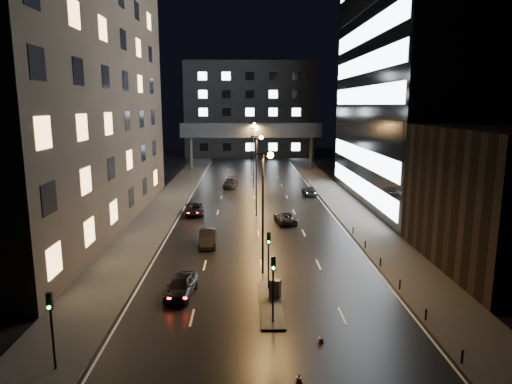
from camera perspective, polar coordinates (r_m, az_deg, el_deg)
ground at (r=69.52m, az=-0.22°, el=-0.64°), size 160.00×160.00×0.00m
sidewalk_left at (r=65.53m, az=-11.12°, el=-1.49°), size 5.00×110.00×0.15m
sidewalk_right at (r=66.09m, az=10.77°, el=-1.37°), size 5.00×110.00×0.15m
building_left at (r=56.53m, az=-24.31°, el=16.18°), size 15.00×48.00×40.00m
building_right_low at (r=43.59m, az=28.08°, el=-0.81°), size 10.00×18.00×12.00m
building_right_glass at (r=69.91m, az=21.82°, el=17.22°), size 20.00×36.00×45.00m
building_far at (r=126.13m, az=-0.81°, el=10.24°), size 34.00×14.00×25.00m
skybridge at (r=98.28m, az=-0.61°, el=7.64°), size 30.00×3.00×10.00m
median_island at (r=33.16m, az=1.79°, el=-13.69°), size 1.60×8.00×0.15m
traffic_signal_near at (r=34.38m, az=1.58°, el=-7.38°), size 0.28×0.34×4.40m
traffic_signal_far at (r=29.22m, az=2.16°, el=-10.75°), size 0.28×0.34×4.40m
traffic_signal_corner at (r=26.61m, az=-24.24°, el=-14.35°), size 0.28×0.34×4.40m
bollard_row at (r=38.91m, az=16.34°, el=-9.74°), size 0.12×25.12×0.90m
streetlight_near at (r=36.89m, az=1.11°, el=-0.64°), size 1.45×0.50×10.15m
streetlight_mid_a at (r=56.62m, az=0.20°, el=3.40°), size 1.45×0.50×10.15m
streetlight_mid_b at (r=76.49m, az=-0.24°, el=5.34°), size 1.45×0.50×10.15m
streetlight_far at (r=96.41m, az=-0.50°, el=6.48°), size 1.45×0.50×10.15m
car_away_a at (r=34.63m, az=-9.33°, el=-11.48°), size 2.36×4.73×1.55m
car_away_b at (r=46.06m, az=-6.05°, el=-5.67°), size 1.89×4.88×1.58m
car_away_c at (r=58.87m, az=-7.70°, el=-2.15°), size 2.91×5.27×1.40m
car_away_d at (r=77.72m, az=-3.19°, el=1.16°), size 2.67×5.61×1.58m
car_toward_a at (r=54.34m, az=3.66°, el=-3.22°), size 2.74×4.91×1.30m
car_toward_b at (r=71.32m, az=6.68°, el=0.13°), size 2.02×4.65×1.33m
utility_cabinet at (r=33.68m, az=2.41°, el=-11.94°), size 0.92×0.80×1.30m
cone_a at (r=24.89m, az=5.41°, el=-22.21°), size 0.47×0.47×0.56m
cone_b at (r=28.56m, az=8.13°, el=-17.74°), size 0.42×0.42×0.45m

